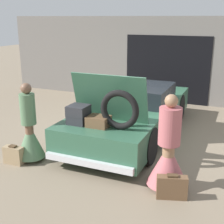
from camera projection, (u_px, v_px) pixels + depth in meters
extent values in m
plane|color=#7F705B|center=(132.00, 134.00, 7.71)|extent=(40.00, 40.00, 0.00)
cube|color=slate|center=(168.00, 60.00, 10.28)|extent=(12.00, 0.12, 2.80)
cube|color=black|center=(167.00, 70.00, 10.31)|extent=(2.80, 0.02, 2.20)
cube|color=#336047|center=(133.00, 115.00, 7.57)|extent=(1.82, 4.67, 0.59)
cube|color=#1E2328|center=(137.00, 93.00, 7.67)|extent=(1.60, 1.50, 0.40)
cylinder|color=black|center=(122.00, 102.00, 9.19)|extent=(0.18, 0.74, 0.74)
cylinder|color=black|center=(179.00, 108.00, 8.56)|extent=(0.18, 0.74, 0.74)
cylinder|color=black|center=(74.00, 134.00, 6.68)|extent=(0.18, 0.74, 0.74)
cylinder|color=black|center=(149.00, 146.00, 6.05)|extent=(0.18, 0.74, 0.74)
cube|color=silver|center=(88.00, 163.00, 5.54)|extent=(1.72, 0.10, 0.12)
cube|color=#336047|center=(109.00, 98.00, 6.10)|extent=(1.54, 0.28, 0.96)
cube|color=#2D2D33|center=(79.00, 119.00, 6.07)|extent=(0.37, 0.37, 0.17)
cube|color=brown|center=(99.00, 121.00, 5.91)|extent=(0.41, 0.36, 0.20)
cube|color=#2D2D33|center=(78.00, 110.00, 6.02)|extent=(0.37, 0.38, 0.19)
torus|color=black|center=(119.00, 110.00, 5.67)|extent=(0.75, 0.12, 0.75)
cylinder|color=brown|center=(30.00, 142.00, 6.19)|extent=(0.16, 0.16, 0.76)
cone|color=#567A56|center=(30.00, 140.00, 6.18)|extent=(0.56, 0.56, 0.69)
cylinder|color=#567A56|center=(28.00, 109.00, 5.99)|extent=(0.30, 0.30, 0.61)
sphere|color=brown|center=(26.00, 88.00, 5.87)|extent=(0.21, 0.21, 0.21)
cylinder|color=#997051|center=(168.00, 166.00, 5.17)|extent=(0.20, 0.20, 0.78)
cone|color=#B25B60|center=(168.00, 164.00, 5.16)|extent=(0.69, 0.69, 0.71)
cylinder|color=#B25B60|center=(170.00, 126.00, 4.97)|extent=(0.36, 0.36, 0.62)
sphere|color=#997051|center=(171.00, 101.00, 4.84)|extent=(0.21, 0.21, 0.21)
cube|color=#9E8460|center=(14.00, 155.00, 6.09)|extent=(0.40, 0.18, 0.35)
cube|color=#4C3823|center=(13.00, 146.00, 6.03)|extent=(0.14, 0.10, 0.02)
cube|color=brown|center=(172.00, 187.00, 4.92)|extent=(0.51, 0.29, 0.38)
cube|color=#4C3823|center=(173.00, 175.00, 4.86)|extent=(0.19, 0.14, 0.02)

